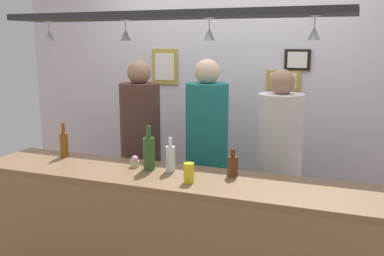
# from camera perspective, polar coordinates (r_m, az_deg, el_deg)

# --- Properties ---
(back_wall) EXTENTS (4.40, 0.06, 2.60)m
(back_wall) POSITION_cam_1_polar(r_m,az_deg,el_deg) (4.14, 4.99, 3.77)
(back_wall) COLOR silver
(back_wall) RESTS_ON ground_plane
(bar_counter) EXTENTS (2.70, 0.55, 0.98)m
(bar_counter) POSITION_cam_1_polar(r_m,az_deg,el_deg) (2.85, -4.47, -12.99)
(bar_counter) COLOR brown
(bar_counter) RESTS_ON ground_plane
(overhead_glass_rack) EXTENTS (2.20, 0.36, 0.04)m
(overhead_glass_rack) POSITION_cam_1_polar(r_m,az_deg,el_deg) (2.79, -3.05, 14.44)
(overhead_glass_rack) COLOR black
(hanging_wineglass_far_left) EXTENTS (0.07, 0.07, 0.13)m
(hanging_wineglass_far_left) POSITION_cam_1_polar(r_m,az_deg,el_deg) (3.21, -18.08, 11.49)
(hanging_wineglass_far_left) COLOR silver
(hanging_wineglass_far_left) RESTS_ON overhead_glass_rack
(hanging_wineglass_left) EXTENTS (0.07, 0.07, 0.13)m
(hanging_wineglass_left) POSITION_cam_1_polar(r_m,az_deg,el_deg) (2.91, -8.62, 11.99)
(hanging_wineglass_left) COLOR silver
(hanging_wineglass_left) RESTS_ON overhead_glass_rack
(hanging_wineglass_center_left) EXTENTS (0.07, 0.07, 0.13)m
(hanging_wineglass_center_left) POSITION_cam_1_polar(r_m,az_deg,el_deg) (2.62, 2.26, 12.22)
(hanging_wineglass_center_left) COLOR silver
(hanging_wineglass_center_left) RESTS_ON overhead_glass_rack
(hanging_wineglass_center) EXTENTS (0.07, 0.07, 0.13)m
(hanging_wineglass_center) POSITION_cam_1_polar(r_m,az_deg,el_deg) (2.49, 15.60, 11.88)
(hanging_wineglass_center) COLOR silver
(hanging_wineglass_center) RESTS_ON overhead_glass_rack
(person_left_brown_shirt) EXTENTS (0.34, 0.34, 1.68)m
(person_left_brown_shirt) POSITION_cam_1_polar(r_m,az_deg,el_deg) (3.76, -6.70, -1.47)
(person_left_brown_shirt) COLOR #2D334C
(person_left_brown_shirt) RESTS_ON ground_plane
(person_middle_teal_shirt) EXTENTS (0.34, 0.34, 1.70)m
(person_middle_teal_shirt) POSITION_cam_1_polar(r_m,az_deg,el_deg) (3.52, 1.94, -2.01)
(person_middle_teal_shirt) COLOR #2D334C
(person_middle_teal_shirt) RESTS_ON ground_plane
(person_right_white_patterned_shirt) EXTENTS (0.34, 0.34, 1.63)m
(person_right_white_patterned_shirt) POSITION_cam_1_polar(r_m,az_deg,el_deg) (3.39, 11.29, -3.50)
(person_right_white_patterned_shirt) COLOR #2D334C
(person_right_white_patterned_shirt) RESTS_ON ground_plane
(bottle_soda_clear) EXTENTS (0.06, 0.06, 0.23)m
(bottle_soda_clear) POSITION_cam_1_polar(r_m,az_deg,el_deg) (2.91, -2.82, -3.90)
(bottle_soda_clear) COLOR silver
(bottle_soda_clear) RESTS_ON bar_counter
(bottle_beer_brown_stubby) EXTENTS (0.07, 0.07, 0.18)m
(bottle_beer_brown_stubby) POSITION_cam_1_polar(r_m,az_deg,el_deg) (2.83, 5.31, -4.87)
(bottle_beer_brown_stubby) COLOR #512D14
(bottle_beer_brown_stubby) RESTS_ON bar_counter
(bottle_champagne_green) EXTENTS (0.08, 0.08, 0.30)m
(bottle_champagne_green) POSITION_cam_1_polar(r_m,az_deg,el_deg) (2.96, -5.61, -3.18)
(bottle_champagne_green) COLOR #2D5623
(bottle_champagne_green) RESTS_ON bar_counter
(bottle_beer_amber_tall) EXTENTS (0.06, 0.06, 0.26)m
(bottle_beer_amber_tall) POSITION_cam_1_polar(r_m,az_deg,el_deg) (3.42, -16.31, -1.96)
(bottle_beer_amber_tall) COLOR brown
(bottle_beer_amber_tall) RESTS_ON bar_counter
(drink_can) EXTENTS (0.07, 0.07, 0.12)m
(drink_can) POSITION_cam_1_polar(r_m,az_deg,el_deg) (2.70, -0.40, -5.84)
(drink_can) COLOR yellow
(drink_can) RESTS_ON bar_counter
(cupcake) EXTENTS (0.06, 0.06, 0.08)m
(cupcake) POSITION_cam_1_polar(r_m,az_deg,el_deg) (3.06, -7.45, -4.36)
(cupcake) COLOR beige
(cupcake) RESTS_ON bar_counter
(picture_frame_lower_pair) EXTENTS (0.30, 0.02, 0.18)m
(picture_frame_lower_pair) POSITION_cam_1_polar(r_m,az_deg,el_deg) (3.96, 11.80, 6.05)
(picture_frame_lower_pair) COLOR #B29338
(picture_frame_lower_pair) RESTS_ON back_wall
(picture_frame_caricature) EXTENTS (0.26, 0.02, 0.34)m
(picture_frame_caricature) POSITION_cam_1_polar(r_m,az_deg,el_deg) (4.29, -3.54, 7.97)
(picture_frame_caricature) COLOR #B29338
(picture_frame_caricature) RESTS_ON back_wall
(picture_frame_upper_small) EXTENTS (0.22, 0.02, 0.18)m
(picture_frame_upper_small) POSITION_cam_1_polar(r_m,az_deg,el_deg) (3.94, 13.55, 8.62)
(picture_frame_upper_small) COLOR black
(picture_frame_upper_small) RESTS_ON back_wall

